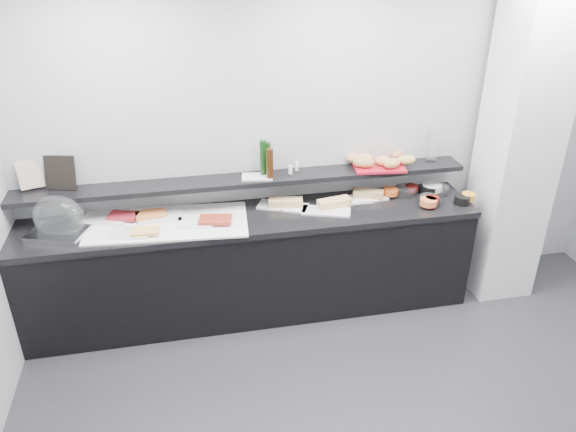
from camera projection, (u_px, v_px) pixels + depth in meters
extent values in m
cube|color=#ADB0B5|center=(329.00, 142.00, 4.58)|extent=(5.00, 0.02, 2.70)
cube|color=white|center=(519.00, 144.00, 4.54)|extent=(0.50, 0.50, 2.70)
cube|color=black|center=(252.00, 267.00, 4.63)|extent=(3.60, 0.60, 0.85)
cube|color=black|center=(251.00, 219.00, 4.42)|extent=(3.62, 0.62, 0.05)
cube|color=black|center=(247.00, 180.00, 4.46)|extent=(3.60, 0.25, 0.04)
cube|color=#BABBC1|center=(58.00, 233.00, 4.12)|extent=(0.47, 0.39, 0.04)
ellipsoid|color=silver|center=(59.00, 217.00, 4.12)|extent=(0.47, 0.39, 0.34)
cube|color=white|center=(168.00, 223.00, 4.29)|extent=(1.25, 0.66, 0.01)
cube|color=white|center=(105.00, 219.00, 4.32)|extent=(0.36, 0.28, 0.01)
cube|color=maroon|center=(123.00, 216.00, 4.32)|extent=(0.26, 0.21, 0.02)
cube|color=white|center=(161.00, 216.00, 4.35)|extent=(0.33, 0.23, 0.01)
cube|color=orange|center=(151.00, 214.00, 4.34)|extent=(0.24, 0.17, 0.02)
cube|color=silver|center=(131.00, 232.00, 4.13)|extent=(0.32, 0.25, 0.01)
cube|color=#ECBB5C|center=(145.00, 231.00, 4.11)|extent=(0.21, 0.14, 0.02)
cube|color=white|center=(195.00, 223.00, 4.26)|extent=(0.29, 0.21, 0.01)
cube|color=maroon|center=(215.00, 220.00, 4.27)|extent=(0.27, 0.20, 0.02)
cube|color=white|center=(283.00, 206.00, 4.54)|extent=(0.44, 0.32, 0.01)
cube|color=#E0B075|center=(286.00, 202.00, 4.52)|extent=(0.29, 0.15, 0.06)
cylinder|color=#AFB0B6|center=(284.00, 209.00, 4.47)|extent=(0.15, 0.06, 0.01)
cube|color=silver|center=(326.00, 211.00, 4.46)|extent=(0.42, 0.28, 0.01)
cube|color=#E1B076|center=(335.00, 203.00, 4.51)|extent=(0.28, 0.15, 0.06)
cylinder|color=silver|center=(320.00, 210.00, 4.45)|extent=(0.16, 0.02, 0.01)
cube|color=white|center=(364.00, 198.00, 4.67)|extent=(0.40, 0.21, 0.01)
cube|color=tan|center=(368.00, 193.00, 4.67)|extent=(0.27, 0.18, 0.06)
cylinder|color=silver|center=(364.00, 204.00, 4.55)|extent=(0.16, 0.01, 0.01)
cylinder|color=white|center=(405.00, 191.00, 4.73)|extent=(0.23, 0.23, 0.07)
cylinder|color=orange|center=(391.00, 192.00, 4.69)|extent=(0.14, 0.14, 0.05)
cylinder|color=black|center=(428.00, 190.00, 4.76)|extent=(0.17, 0.17, 0.07)
cylinder|color=#560F0C|center=(411.00, 188.00, 4.75)|extent=(0.13, 0.13, 0.05)
cylinder|color=white|center=(439.00, 190.00, 4.75)|extent=(0.20, 0.20, 0.07)
cylinder|color=white|center=(432.00, 187.00, 4.77)|extent=(0.21, 0.21, 0.05)
cylinder|color=maroon|center=(430.00, 202.00, 4.55)|extent=(0.13, 0.13, 0.07)
cylinder|color=#58130C|center=(432.00, 200.00, 4.56)|extent=(0.12, 0.12, 0.05)
cylinder|color=white|center=(429.00, 200.00, 4.58)|extent=(0.17, 0.17, 0.07)
cylinder|color=orange|center=(429.00, 202.00, 4.52)|extent=(0.17, 0.17, 0.05)
cylinder|color=black|center=(462.00, 200.00, 4.59)|extent=(0.15, 0.15, 0.07)
cylinder|color=orange|center=(468.00, 196.00, 4.61)|extent=(0.15, 0.15, 0.05)
cube|color=black|center=(60.00, 173.00, 4.21)|extent=(0.24, 0.13, 0.26)
cube|color=#C8A090|center=(30.00, 174.00, 4.18)|extent=(0.18, 0.11, 0.22)
cube|color=white|center=(257.00, 177.00, 4.45)|extent=(0.26, 0.18, 0.01)
cylinder|color=black|center=(267.00, 158.00, 4.43)|extent=(0.07, 0.07, 0.26)
cylinder|color=#321A09|center=(270.00, 163.00, 4.37)|extent=(0.06, 0.06, 0.24)
cylinder|color=black|center=(263.00, 157.00, 4.42)|extent=(0.06, 0.06, 0.28)
cylinder|color=red|center=(270.00, 166.00, 4.40)|extent=(0.05, 0.05, 0.18)
cylinder|color=white|center=(290.00, 170.00, 4.47)|extent=(0.04, 0.04, 0.07)
cylinder|color=white|center=(297.00, 166.00, 4.53)|extent=(0.04, 0.04, 0.07)
cube|color=#B51326|center=(378.00, 166.00, 4.63)|extent=(0.44, 0.33, 0.02)
ellipsoid|color=#B88346|center=(355.00, 158.00, 4.65)|extent=(0.16, 0.11, 0.08)
ellipsoid|color=tan|center=(364.00, 158.00, 4.65)|extent=(0.17, 0.14, 0.08)
ellipsoid|color=#B67145|center=(398.00, 155.00, 4.72)|extent=(0.15, 0.13, 0.08)
ellipsoid|color=#AB7A41|center=(366.00, 163.00, 4.56)|extent=(0.16, 0.11, 0.08)
ellipsoid|color=#BA8647|center=(392.00, 163.00, 4.56)|extent=(0.18, 0.15, 0.08)
ellipsoid|color=gold|center=(406.00, 160.00, 4.62)|extent=(0.16, 0.11, 0.08)
ellipsoid|color=#B18343|center=(361.00, 162.00, 4.57)|extent=(0.13, 0.09, 0.08)
ellipsoid|color=tan|center=(383.00, 161.00, 4.60)|extent=(0.16, 0.13, 0.08)
cylinder|color=white|center=(433.00, 144.00, 4.69)|extent=(0.12, 0.12, 0.30)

